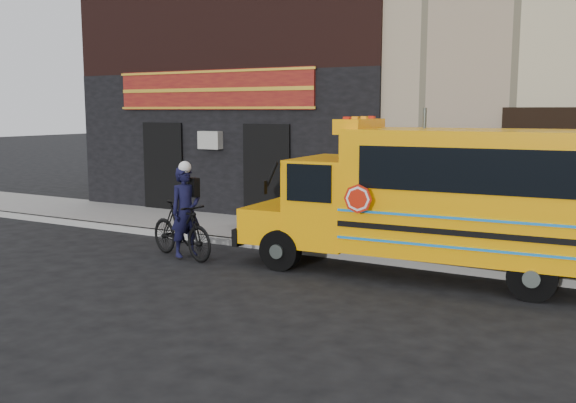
# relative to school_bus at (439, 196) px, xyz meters

# --- Properties ---
(ground) EXTENTS (120.00, 120.00, 0.00)m
(ground) POSITION_rel_school_bus_xyz_m (-2.46, -2.23, -1.51)
(ground) COLOR black
(ground) RESTS_ON ground
(curb) EXTENTS (40.00, 0.20, 0.15)m
(curb) POSITION_rel_school_bus_xyz_m (-2.46, 0.37, -1.43)
(curb) COLOR #9E9D98
(curb) RESTS_ON ground
(sidewalk) EXTENTS (40.00, 3.00, 0.15)m
(sidewalk) POSITION_rel_school_bus_xyz_m (-2.46, 1.87, -1.43)
(sidewalk) COLOR gray
(sidewalk) RESTS_ON ground
(building) EXTENTS (20.00, 10.70, 12.00)m
(building) POSITION_rel_school_bus_xyz_m (-2.50, 8.23, 4.62)
(building) COLOR #BFB48F
(building) RESTS_ON sidewalk
(school_bus) EXTENTS (7.01, 2.66, 2.92)m
(school_bus) POSITION_rel_school_bus_xyz_m (0.00, 0.00, 0.00)
(school_bus) COLOR black
(school_bus) RESTS_ON ground
(sign_pole) EXTENTS (0.13, 0.26, 3.13)m
(sign_pole) POSITION_rel_school_bus_xyz_m (-0.43, 0.34, 0.22)
(sign_pole) COLOR #444D48
(sign_pole) RESTS_ON ground
(bicycle) EXTENTS (2.08, 1.08, 1.20)m
(bicycle) POSITION_rel_school_bus_xyz_m (-5.11, -1.23, -0.91)
(bicycle) COLOR black
(bicycle) RESTS_ON ground
(cyclist) EXTENTS (0.67, 0.81, 1.89)m
(cyclist) POSITION_rel_school_bus_xyz_m (-5.00, -1.19, -0.57)
(cyclist) COLOR black
(cyclist) RESTS_ON ground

